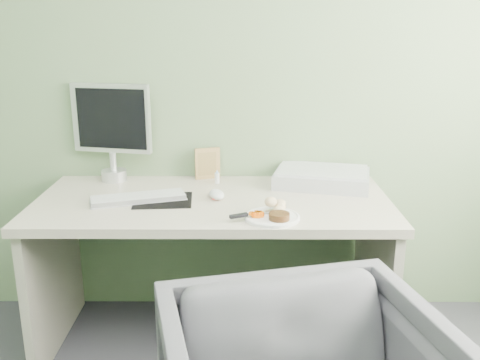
{
  "coord_description": "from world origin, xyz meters",
  "views": [
    {
      "loc": [
        0.13,
        -0.67,
        1.49
      ],
      "look_at": [
        0.12,
        1.5,
        0.86
      ],
      "focal_mm": 40.0,
      "sensor_mm": 36.0,
      "label": 1
    }
  ],
  "objects_px": {
    "desk": "(213,236)",
    "plate": "(272,217)",
    "scanner": "(322,178)",
    "monitor": "(112,127)"
  },
  "relations": [
    {
      "from": "desk",
      "to": "scanner",
      "type": "distance_m",
      "value": 0.61
    },
    {
      "from": "plate",
      "to": "monitor",
      "type": "distance_m",
      "value": 0.99
    },
    {
      "from": "desk",
      "to": "scanner",
      "type": "xyz_separation_m",
      "value": [
        0.52,
        0.21,
        0.22
      ]
    },
    {
      "from": "desk",
      "to": "scanner",
      "type": "bearing_deg",
      "value": 22.29
    },
    {
      "from": "desk",
      "to": "plate",
      "type": "bearing_deg",
      "value": -45.16
    },
    {
      "from": "desk",
      "to": "monitor",
      "type": "height_order",
      "value": "monitor"
    },
    {
      "from": "scanner",
      "to": "monitor",
      "type": "height_order",
      "value": "monitor"
    },
    {
      "from": "plate",
      "to": "scanner",
      "type": "xyz_separation_m",
      "value": [
        0.27,
        0.47,
        0.03
      ]
    },
    {
      "from": "desk",
      "to": "plate",
      "type": "distance_m",
      "value": 0.41
    },
    {
      "from": "desk",
      "to": "monitor",
      "type": "relative_size",
      "value": 3.31
    }
  ]
}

